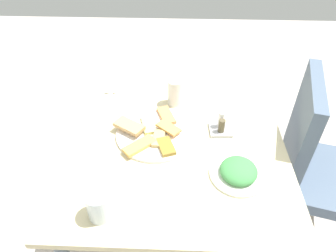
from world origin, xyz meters
TOP-DOWN VIEW (x-y plane):
  - ground_plane at (0.00, 0.00)m, footprint 6.00×6.00m
  - dining_table at (0.00, 0.00)m, footprint 1.05×0.86m
  - dining_chair at (-0.02, 0.64)m, footprint 0.51×0.52m
  - pide_platter at (0.04, -0.08)m, footprint 0.33×0.34m
  - salad_plate_greens at (0.24, 0.22)m, footprint 0.20×0.20m
  - soda_can at (-0.18, -0.01)m, footprint 0.07×0.07m
  - drinking_glass at (0.42, -0.23)m, footprint 0.08×0.08m
  - paper_napkin at (-0.33, -0.33)m, footprint 0.16×0.16m
  - fork at (-0.33, -0.34)m, footprint 0.17×0.04m
  - spoon at (-0.33, -0.31)m, footprint 0.17×0.03m
  - condiment_caddy at (-0.00, 0.18)m, footprint 0.10×0.10m

SIDE VIEW (x-z plane):
  - ground_plane at x=0.00m, z-range 0.00..0.00m
  - dining_chair at x=-0.02m, z-range 0.06..0.98m
  - dining_table at x=0.00m, z-range 0.27..0.98m
  - paper_napkin at x=-0.33m, z-range 0.71..0.71m
  - fork at x=-0.33m, z-range 0.71..0.71m
  - spoon at x=-0.33m, z-range 0.71..0.71m
  - pide_platter at x=0.04m, z-range 0.69..0.74m
  - salad_plate_greens at x=0.24m, z-range 0.70..0.75m
  - condiment_caddy at x=0.00m, z-range 0.69..0.77m
  - drinking_glass at x=0.42m, z-range 0.71..0.81m
  - soda_can at x=-0.18m, z-range 0.71..0.83m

